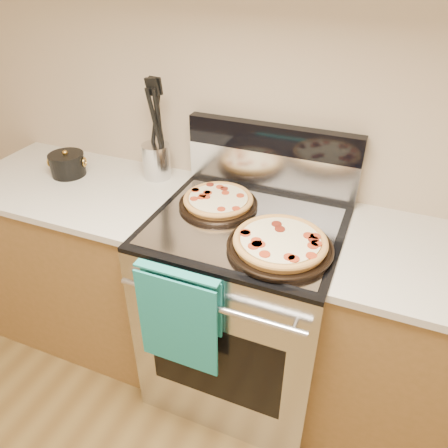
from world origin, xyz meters
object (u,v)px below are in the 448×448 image
at_px(pepperoni_pizza_back, 218,201).
at_px(pepperoni_pizza_front, 280,244).
at_px(range_body, 244,309).
at_px(utensil_crock, 157,161).
at_px(saucepan, 68,165).

height_order(pepperoni_pizza_back, pepperoni_pizza_front, pepperoni_pizza_front).
xyz_separation_m(range_body, pepperoni_pizza_front, (0.17, -0.13, 0.50)).
height_order(range_body, pepperoni_pizza_front, pepperoni_pizza_front).
bearing_deg(pepperoni_pizza_back, utensil_crock, 156.47).
relative_size(pepperoni_pizza_front, utensil_crock, 2.33).
distance_m(range_body, utensil_crock, 0.80).
height_order(pepperoni_pizza_front, utensil_crock, utensil_crock).
height_order(range_body, utensil_crock, utensil_crock).
bearing_deg(utensil_crock, saucepan, -160.33).
xyz_separation_m(pepperoni_pizza_back, saucepan, (-0.80, 0.02, 0.01)).
relative_size(range_body, pepperoni_pizza_front, 2.37).
bearing_deg(pepperoni_pizza_front, saucepan, 168.75).
bearing_deg(saucepan, range_body, -5.61).
relative_size(pepperoni_pizza_back, utensil_crock, 2.00).
xyz_separation_m(range_body, pepperoni_pizza_back, (-0.15, 0.07, 0.50)).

